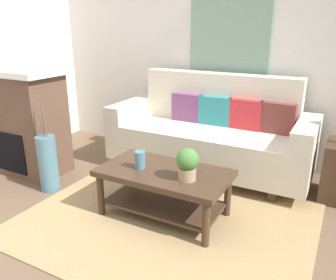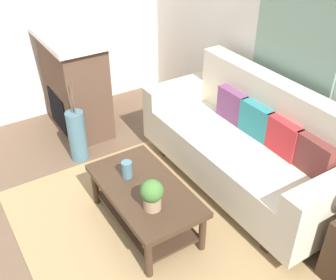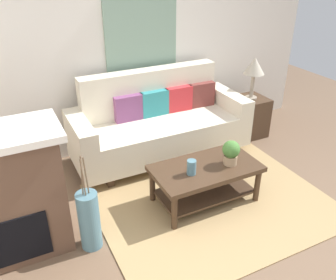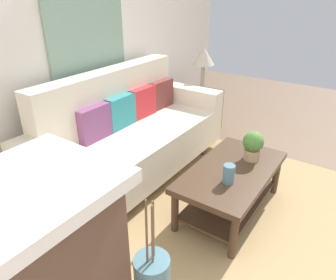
{
  "view_description": "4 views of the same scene",
  "coord_description": "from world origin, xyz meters",
  "views": [
    {
      "loc": [
        1.21,
        -1.72,
        1.6
      ],
      "look_at": [
        -0.31,
        1.12,
        0.5
      ],
      "focal_mm": 36.33,
      "sensor_mm": 36.0,
      "label": 1
    },
    {
      "loc": [
        2.21,
        -0.63,
        2.61
      ],
      "look_at": [
        -0.29,
        0.96,
        0.64
      ],
      "focal_mm": 43.1,
      "sensor_mm": 36.0,
      "label": 2
    },
    {
      "loc": [
        -1.79,
        -2.02,
        2.38
      ],
      "look_at": [
        -0.25,
        1.06,
        0.56
      ],
      "focal_mm": 38.42,
      "sensor_mm": 36.0,
      "label": 3
    },
    {
      "loc": [
        -2.21,
        -0.24,
        1.8
      ],
      "look_at": [
        -0.24,
        1.11,
        0.63
      ],
      "focal_mm": 33.52,
      "sensor_mm": 36.0,
      "label": 4
    }
  ],
  "objects": [
    {
      "name": "fireplace",
      "position": [
        -1.91,
        0.73,
        0.59
      ],
      "size": [
        1.02,
        0.58,
        1.16
      ],
      "color": "brown",
      "rests_on": "ground_plane"
    },
    {
      "name": "tabletop_vase",
      "position": [
        -0.26,
        0.53,
        0.51
      ],
      "size": [
        0.09,
        0.09,
        0.15
      ],
      "primitive_type": "cylinder",
      "color": "slate",
      "rests_on": "coffee_table"
    },
    {
      "name": "throw_pillow_teal",
      "position": [
        -0.07,
        1.81,
        0.68
      ],
      "size": [
        0.36,
        0.13,
        0.32
      ],
      "primitive_type": "cube",
      "rotation": [
        0.0,
        0.0,
        0.02
      ],
      "color": "teal",
      "rests_on": "couch"
    },
    {
      "name": "ground_plane",
      "position": [
        0.0,
        0.0,
        0.0
      ],
      "size": [
        8.93,
        8.93,
        0.0
      ],
      "primitive_type": "plane",
      "color": "brown"
    },
    {
      "name": "floor_vase_branch_b",
      "position": [
        -1.33,
        0.49,
        0.75
      ],
      "size": [
        0.03,
        0.03,
        0.36
      ],
      "primitive_type": "cylinder",
      "rotation": [
        -0.04,
        0.06,
        0.0
      ],
      "color": "brown",
      "rests_on": "floor_vase"
    },
    {
      "name": "wall_back",
      "position": [
        0.0,
        2.22,
        1.35
      ],
      "size": [
        4.93,
        0.1,
        2.7
      ],
      "primitive_type": "cube",
      "color": "silver",
      "rests_on": "ground_plane"
    },
    {
      "name": "throw_pillow_plum",
      "position": [
        -0.41,
        1.81,
        0.68
      ],
      "size": [
        0.36,
        0.12,
        0.32
      ],
      "primitive_type": "cube",
      "rotation": [
        0.0,
        0.0,
        0.0
      ],
      "color": "#7A4270",
      "rests_on": "couch"
    },
    {
      "name": "area_rug",
      "position": [
        0.0,
        0.5,
        0.01
      ],
      "size": [
        2.37,
        1.89,
        0.01
      ],
      "primitive_type": "cube",
      "color": "#A38456",
      "rests_on": "ground_plane"
    },
    {
      "name": "floor_vase_branch_c",
      "position": [
        -1.33,
        0.46,
        0.75
      ],
      "size": [
        0.02,
        0.03,
        0.36
      ],
      "primitive_type": "cylinder",
      "rotation": [
        0.04,
        -0.03,
        0.0
      ],
      "color": "brown",
      "rests_on": "floor_vase"
    },
    {
      "name": "throw_pillow_crimson",
      "position": [
        0.27,
        1.81,
        0.68
      ],
      "size": [
        0.36,
        0.13,
        0.32
      ],
      "primitive_type": "cube",
      "rotation": [
        0.0,
        0.0,
        -0.03
      ],
      "color": "red",
      "rests_on": "couch"
    },
    {
      "name": "potted_plant_tabletop",
      "position": [
        0.19,
        0.51,
        0.57
      ],
      "size": [
        0.18,
        0.18,
        0.26
      ],
      "color": "tan",
      "rests_on": "coffee_table"
    },
    {
      "name": "couch",
      "position": [
        -0.07,
        1.68,
        0.43
      ],
      "size": [
        2.2,
        0.84,
        1.08
      ],
      "color": "beige",
      "rests_on": "ground_plane"
    },
    {
      "name": "coffee_table",
      "position": [
        -0.06,
        0.58,
        0.31
      ],
      "size": [
        1.1,
        0.6,
        0.43
      ],
      "color": "#422D1E",
      "rests_on": "ground_plane"
    },
    {
      "name": "floor_vase_branch_a",
      "position": [
        -1.3,
        0.47,
        0.75
      ],
      "size": [
        0.03,
        0.03,
        0.36
      ],
      "primitive_type": "cylinder",
      "rotation": [
        0.04,
        -0.04,
        0.0
      ],
      "color": "brown",
      "rests_on": "floor_vase"
    },
    {
      "name": "throw_pillow_maroon",
      "position": [
        0.61,
        1.81,
        0.68
      ],
      "size": [
        0.36,
        0.14,
        0.32
      ],
      "primitive_type": "cube",
      "rotation": [
        0.0,
        0.0,
        -0.04
      ],
      "color": "brown",
      "rests_on": "couch"
    },
    {
      "name": "floor_vase",
      "position": [
        -1.32,
        0.47,
        0.28
      ],
      "size": [
        0.19,
        0.19,
        0.57
      ],
      "primitive_type": "cylinder",
      "color": "slate",
      "rests_on": "ground_plane"
    },
    {
      "name": "framed_painting",
      "position": [
        -0.07,
        2.15,
        1.42
      ],
      "size": [
        0.94,
        0.03,
        0.93
      ],
      "primitive_type": "cube",
      "color": "gray"
    }
  ]
}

